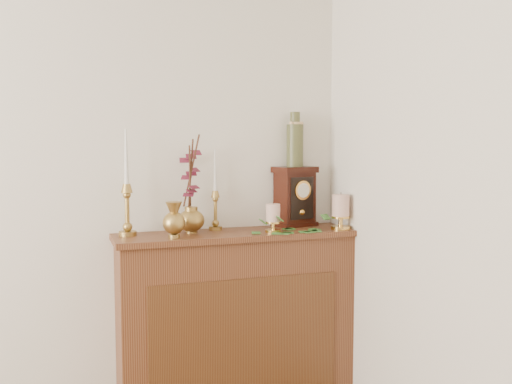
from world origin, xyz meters
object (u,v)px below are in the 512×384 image
object	(u,v)px
mantel_clock	(295,197)
ceramic_vase	(295,142)
bud_vase	(174,220)
candlestick_center	(215,204)
ginger_jar	(191,188)
candlestick_left	(127,201)

from	to	relation	value
mantel_clock	ceramic_vase	size ratio (longest dim) A/B	1.10
bud_vase	ceramic_vase	bearing A→B (deg)	15.80
mantel_clock	ceramic_vase	xyz separation A→B (m)	(-0.00, 0.00, 0.30)
candlestick_center	ceramic_vase	size ratio (longest dim) A/B	1.43
candlestick_center	bud_vase	bearing A→B (deg)	-143.00
ginger_jar	candlestick_left	bearing A→B (deg)	-176.14
ceramic_vase	ginger_jar	bearing A→B (deg)	-177.42
mantel_clock	ceramic_vase	bearing A→B (deg)	90.00
candlestick_center	mantel_clock	world-z (taller)	candlestick_center
ginger_jar	ceramic_vase	bearing A→B (deg)	2.58
candlestick_left	ginger_jar	distance (m)	0.33
candlestick_center	ceramic_vase	distance (m)	0.55
candlestick_left	ginger_jar	xyz separation A→B (m)	(0.32, 0.02, 0.05)
bud_vase	ginger_jar	world-z (taller)	ginger_jar
bud_vase	ceramic_vase	size ratio (longest dim) A/B	0.60
candlestick_left	candlestick_center	size ratio (longest dim) A/B	1.24
ceramic_vase	candlestick_center	bearing A→B (deg)	-179.16
candlestick_center	candlestick_left	bearing A→B (deg)	-174.81
mantel_clock	ceramic_vase	world-z (taller)	ceramic_vase
candlestick_center	ginger_jar	size ratio (longest dim) A/B	0.84
candlestick_center	ceramic_vase	xyz separation A→B (m)	(0.45, 0.01, 0.32)
candlestick_center	mantel_clock	xyz separation A→B (m)	(0.45, 0.00, 0.02)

